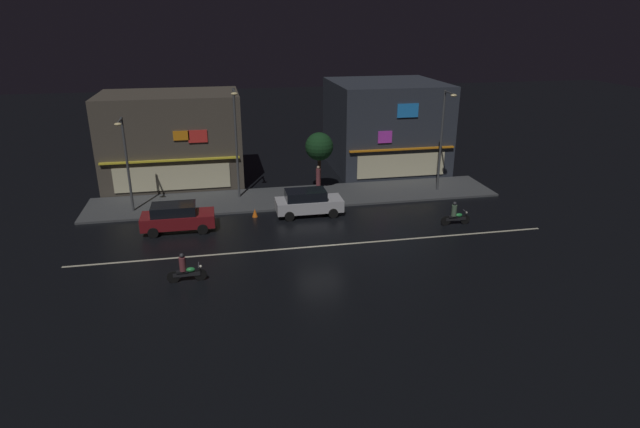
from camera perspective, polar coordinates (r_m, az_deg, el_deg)
ground_plane at (r=29.75m, az=-0.01°, el=-3.51°), size 140.00×140.00×0.00m
lane_divider_stripe at (r=29.75m, az=-0.01°, el=-3.50°), size 27.24×0.16×0.01m
sidewalk_far at (r=37.56m, az=-2.54°, el=1.83°), size 28.68×4.80×0.14m
storefront_left_block at (r=45.05m, az=7.04°, el=9.50°), size 8.81×9.00×7.16m
storefront_center_block at (r=41.84m, az=-15.67°, el=7.82°), size 10.15×6.60×6.86m
streetlamp_west at (r=35.60m, az=-20.28°, el=5.82°), size 0.44×1.64×6.16m
streetlamp_mid at (r=36.49m, az=-9.07°, el=8.37°), size 0.44×1.64×7.56m
streetlamp_east at (r=38.63m, az=13.16°, el=8.50°), size 0.44×1.64×7.23m
pedestrian_on_sidewalk at (r=38.31m, az=-0.19°, el=3.76°), size 0.33×0.33×1.92m
street_tree at (r=37.92m, az=-0.08°, el=7.26°), size 2.01×2.01×4.30m
parked_car_near_kerb at (r=34.14m, az=-1.30°, el=1.30°), size 4.30×1.98×1.67m
parked_car_trailing at (r=32.74m, az=-15.22°, el=-0.31°), size 4.30×1.98×1.67m
motorcycle_lead at (r=26.50m, az=-14.38°, el=-5.88°), size 1.90×0.60×1.52m
motorcycle_following at (r=33.59m, az=14.41°, el=-0.13°), size 1.90×0.60×1.52m
traffic_cone at (r=34.22m, az=-7.06°, el=0.13°), size 0.36×0.36×0.55m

